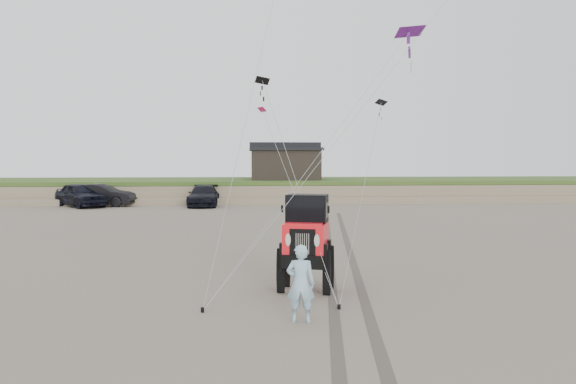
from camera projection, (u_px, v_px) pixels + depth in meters
name	position (u px, v px, depth m)	size (l,w,h in m)	color
ground	(314.00, 303.00, 13.93)	(160.00, 160.00, 0.00)	#6B6054
dune_ridge	(263.00, 189.00, 51.20)	(160.00, 14.25, 1.73)	#7A6B54
cabin	(285.00, 163.00, 50.71)	(6.40, 5.40, 3.35)	black
truck_a	(81.00, 195.00, 41.95)	(2.13, 5.31, 1.81)	black
truck_b	(101.00, 195.00, 42.51)	(1.77, 5.08, 1.67)	black
truck_c	(204.00, 196.00, 42.62)	(2.20, 5.41, 1.57)	black
jeep	(306.00, 253.00, 15.16)	(2.43, 5.62, 2.10)	#FF1922
man	(301.00, 283.00, 12.29)	(0.63, 0.41, 1.72)	#95CCE7
kite_flock	(386.00, 15.00, 22.17)	(8.18, 6.94, 9.65)	#661888
stake_main	(202.00, 310.00, 13.11)	(0.08, 0.08, 0.12)	black
stake_aux	(339.00, 307.00, 13.37)	(0.08, 0.08, 0.12)	black
tire_tracks	(339.00, 250.00, 22.05)	(5.22, 29.74, 0.01)	#4C443D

